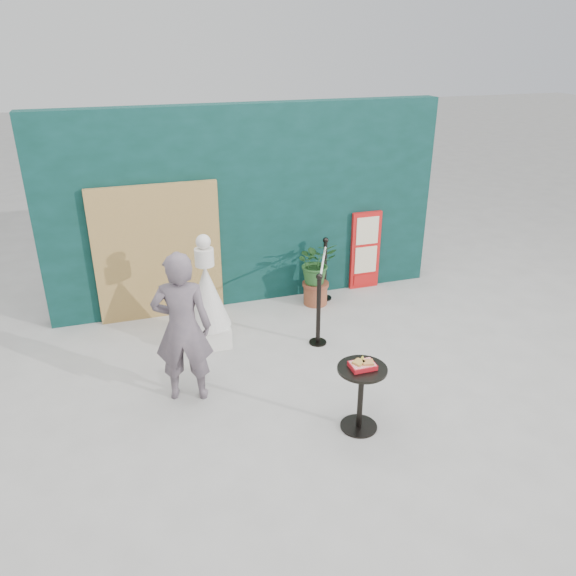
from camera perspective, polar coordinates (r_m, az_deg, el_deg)
The scene contains 10 objects.
ground at distance 6.49m, azimuth 3.35°, elevation -12.30°, with size 60.00×60.00×0.00m, color #ADAAA5.
back_wall at distance 8.55m, azimuth -4.08°, elevation 8.21°, with size 6.00×0.30×3.00m, color #0A2D27.
bamboo_fence at distance 8.30m, azimuth -13.04°, elevation 3.49°, with size 1.80×0.08×2.00m, color tan.
woman at distance 6.35m, azimuth -10.68°, elevation -3.99°, with size 0.66×0.43×1.80m, color #695A62.
menu_board at distance 9.26m, azimuth 7.87°, elevation 3.79°, with size 0.50×0.07×1.30m.
statue at distance 7.53m, azimuth -8.22°, elevation -1.30°, with size 0.61×0.61×1.57m.
cafe_table at distance 6.00m, azimuth 7.43°, elevation -10.07°, with size 0.52×0.52×0.75m.
food_basket at distance 5.84m, azimuth 7.59°, elevation -7.72°, with size 0.26×0.19×0.11m.
planter at distance 8.61m, azimuth 2.86°, elevation 2.01°, with size 0.61×0.53×1.03m.
stanchion_barrier at distance 8.17m, azimuth 3.46°, elevation -0.07°, with size 0.84×1.54×1.03m.
Camera 1 is at (-1.96, -4.83, 3.87)m, focal length 35.00 mm.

